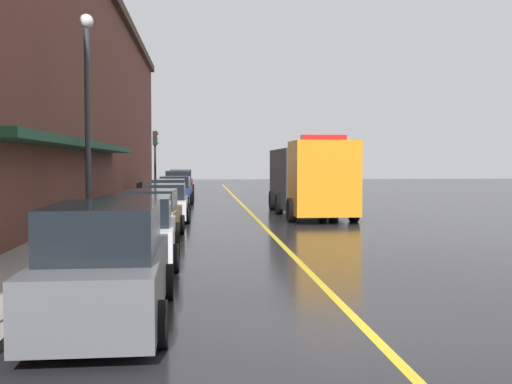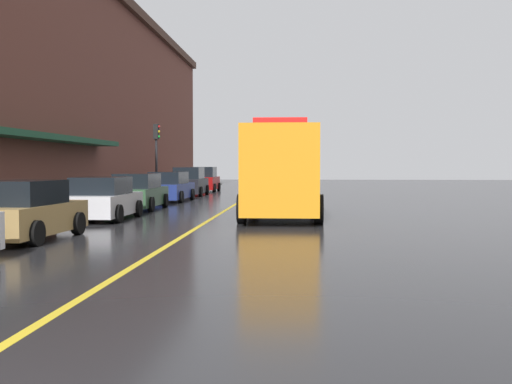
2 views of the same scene
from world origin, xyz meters
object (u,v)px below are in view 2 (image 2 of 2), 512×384
at_px(parked_car_4, 138,192).
at_px(parking_meter_0, 97,187).
at_px(parked_car_6, 190,182).
at_px(parked_car_3, 103,200).
at_px(utility_truck, 282,172).
at_px(parked_car_2, 26,212).
at_px(parked_car_7, 204,180).
at_px(traffic_light_near, 156,146).
at_px(parking_meter_2, 107,186).
at_px(parked_car_5, 170,187).

bearing_deg(parked_car_4, parking_meter_0, 139.40).
bearing_deg(parked_car_4, parked_car_6, -1.12).
bearing_deg(parked_car_3, utility_truck, -71.84).
bearing_deg(parked_car_6, parked_car_2, 179.00).
relative_size(parked_car_7, traffic_light_near, 0.96).
bearing_deg(parking_meter_2, parked_car_4, 12.12).
bearing_deg(parking_meter_2, parked_car_7, 85.89).
bearing_deg(traffic_light_near, parked_car_3, -84.36).
xyz_separation_m(parked_car_5, utility_truck, (6.47, -9.20, 0.93)).
height_order(parked_car_6, traffic_light_near, traffic_light_near).
bearing_deg(utility_truck, parked_car_5, -145.12).
height_order(parked_car_5, traffic_light_near, traffic_light_near).
distance_m(parked_car_4, parked_car_6, 12.60).
xyz_separation_m(parked_car_4, utility_truck, (6.57, -3.08, 0.94)).
xyz_separation_m(parked_car_4, parking_meter_2, (-1.36, -0.29, 0.30)).
bearing_deg(parking_meter_0, parked_car_4, 50.43).
relative_size(parked_car_2, parking_meter_2, 3.16).
distance_m(parked_car_6, parking_meter_2, 12.97).
height_order(parking_meter_2, traffic_light_near, traffic_light_near).
bearing_deg(parked_car_4, parked_car_5, -1.93).
distance_m(parked_car_2, utility_truck, 10.48).
xyz_separation_m(parked_car_2, parking_meter_0, (-1.35, 9.55, 0.31)).
height_order(parked_car_3, traffic_light_near, traffic_light_near).
relative_size(parked_car_3, parked_car_4, 0.88).
bearing_deg(parked_car_7, parked_car_2, 179.92).
height_order(parked_car_7, parking_meter_2, parked_car_7).
relative_size(parked_car_2, parked_car_6, 0.87).
bearing_deg(parking_meter_0, parked_car_3, -67.88).
bearing_deg(parking_meter_0, parked_car_5, 79.40).
relative_size(parked_car_5, parking_meter_2, 3.64).
bearing_deg(utility_truck, parking_meter_0, -100.54).
bearing_deg(parked_car_2, parked_car_3, 1.00).
bearing_deg(parked_car_5, traffic_light_near, 27.63).
xyz_separation_m(parked_car_7, utility_truck, (6.55, -21.91, 0.83)).
relative_size(parked_car_4, parked_car_6, 0.98).
height_order(parked_car_2, parked_car_5, parked_car_5).
relative_size(utility_truck, parking_meter_0, 6.90).
distance_m(parked_car_5, parked_car_7, 12.72).
bearing_deg(parked_car_7, parked_car_4, 179.90).
relative_size(parked_car_2, parked_car_7, 1.02).
distance_m(utility_truck, parking_meter_0, 8.08).
xyz_separation_m(parking_meter_2, traffic_light_near, (0.06, 9.20, 2.10)).
bearing_deg(traffic_light_near, parked_car_7, 82.46).
relative_size(parked_car_3, parked_car_7, 1.02).
relative_size(parking_meter_0, traffic_light_near, 0.31).
bearing_deg(parking_meter_0, parked_car_6, 84.48).
bearing_deg(parking_meter_0, parked_car_7, 86.16).
height_order(parked_car_3, parked_car_4, parked_car_4).
relative_size(parked_car_5, traffic_light_near, 1.13).
bearing_deg(parked_car_3, parked_car_5, -0.20).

